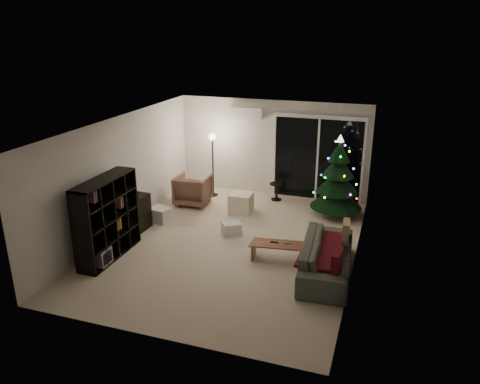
# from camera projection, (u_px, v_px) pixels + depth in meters

# --- Properties ---
(room) EXTENTS (6.50, 7.51, 2.60)m
(room) POSITION_uv_depth(u_px,v_px,m) (272.00, 178.00, 10.55)
(room) COLOR beige
(room) RESTS_ON ground
(bookshelf) EXTENTS (0.82, 1.65, 1.60)m
(bookshelf) POSITION_uv_depth(u_px,v_px,m) (98.00, 217.00, 8.97)
(bookshelf) COLOR black
(bookshelf) RESTS_ON floor
(media_cabinet) EXTENTS (0.52, 1.28, 0.79)m
(media_cabinet) POSITION_uv_depth(u_px,v_px,m) (127.00, 218.00, 9.97)
(media_cabinet) COLOR black
(media_cabinet) RESTS_ON floor
(stereo) EXTENTS (0.40, 0.47, 0.17)m
(stereo) POSITION_uv_depth(u_px,v_px,m) (125.00, 197.00, 9.80)
(stereo) COLOR black
(stereo) RESTS_ON media_cabinet
(armchair) EXTENTS (0.86, 0.88, 0.76)m
(armchair) POSITION_uv_depth(u_px,v_px,m) (193.00, 190.00, 11.73)
(armchair) COLOR brown
(armchair) RESTS_ON floor
(ottoman) EXTENTS (0.54, 0.54, 0.47)m
(ottoman) POSITION_uv_depth(u_px,v_px,m) (241.00, 203.00, 11.27)
(ottoman) COLOR silver
(ottoman) RESTS_ON floor
(cardboard_box_a) EXTENTS (0.52, 0.44, 0.33)m
(cardboard_box_a) POSITION_uv_depth(u_px,v_px,m) (160.00, 215.00, 10.75)
(cardboard_box_a) COLOR silver
(cardboard_box_a) RESTS_ON floor
(cardboard_box_b) EXTENTS (0.49, 0.46, 0.27)m
(cardboard_box_b) POSITION_uv_depth(u_px,v_px,m) (232.00, 229.00, 10.08)
(cardboard_box_b) COLOR silver
(cardboard_box_b) RESTS_ON floor
(side_table) EXTENTS (0.41, 0.41, 0.45)m
(side_table) POSITION_uv_depth(u_px,v_px,m) (277.00, 192.00, 12.05)
(side_table) COLOR black
(side_table) RESTS_ON floor
(floor_lamp) EXTENTS (0.26, 0.26, 1.61)m
(floor_lamp) POSITION_uv_depth(u_px,v_px,m) (213.00, 166.00, 12.18)
(floor_lamp) COLOR black
(floor_lamp) RESTS_ON floor
(sofa) EXTENTS (1.00, 2.23, 0.63)m
(sofa) POSITION_uv_depth(u_px,v_px,m) (327.00, 257.00, 8.47)
(sofa) COLOR #333532
(sofa) RESTS_ON floor
(sofa_throw) EXTENTS (0.68, 1.57, 0.05)m
(sofa_throw) POSITION_uv_depth(u_px,v_px,m) (322.00, 249.00, 8.45)
(sofa_throw) COLOR maroon
(sofa_throw) RESTS_ON sofa
(cushion_a) EXTENTS (0.16, 0.43, 0.42)m
(cushion_a) POSITION_uv_depth(u_px,v_px,m) (346.00, 232.00, 8.89)
(cushion_a) COLOR #9B8C65
(cushion_a) RESTS_ON sofa
(cushion_b) EXTENTS (0.15, 0.43, 0.42)m
(cushion_b) POSITION_uv_depth(u_px,v_px,m) (337.00, 263.00, 7.73)
(cushion_b) COLOR maroon
(cushion_b) RESTS_ON sofa
(coffee_table) EXTENTS (1.23, 0.57, 0.37)m
(coffee_table) POSITION_uv_depth(u_px,v_px,m) (282.00, 253.00, 8.91)
(coffee_table) COLOR #9D5F42
(coffee_table) RESTS_ON floor
(remote_a) EXTENTS (0.15, 0.04, 0.02)m
(remote_a) POSITION_uv_depth(u_px,v_px,m) (274.00, 242.00, 8.89)
(remote_a) COLOR black
(remote_a) RESTS_ON coffee_table
(remote_b) EXTENTS (0.14, 0.08, 0.02)m
(remote_b) POSITION_uv_depth(u_px,v_px,m) (288.00, 243.00, 8.86)
(remote_b) COLOR slate
(remote_b) RESTS_ON coffee_table
(christmas_tree) EXTENTS (1.36, 1.36, 1.96)m
(christmas_tree) POSITION_uv_depth(u_px,v_px,m) (338.00, 176.00, 10.81)
(christmas_tree) COLOR black
(christmas_tree) RESTS_ON floor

